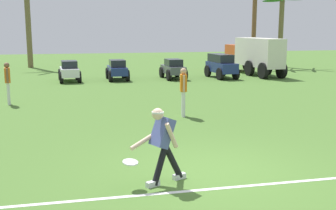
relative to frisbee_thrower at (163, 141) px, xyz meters
The scene contains 14 objects.
ground_plane 1.38m from the frisbee_thrower, 18.49° to the left, with size 80.00×80.00×0.00m, color #49702D.
field_line_paint 1.41m from the frisbee_thrower, 23.14° to the right, with size 24.95×0.10×0.01m, color white.
frisbee_thrower is the anchor object (origin of this frame).
frisbee_in_flight 0.68m from the frisbee_thrower, behind, with size 0.38×0.38×0.07m.
teammate_near_sideline 9.90m from the frisbee_thrower, 113.00° to the left, with size 0.25×0.50×1.56m.
teammate_midfield 5.94m from the frisbee_thrower, 71.53° to the left, with size 0.26×0.50×1.56m.
parked_car_slot_a 15.75m from the frisbee_thrower, 96.20° to the left, with size 1.21×2.25×1.10m.
parked_car_slot_b 15.76m from the frisbee_thrower, 86.94° to the left, with size 1.12×2.21×1.10m.
parked_car_slot_c 16.04m from the frisbee_thrower, 75.83° to the left, with size 1.17×2.23×1.10m.
parked_car_slot_d 16.74m from the frisbee_thrower, 66.51° to the left, with size 1.34×2.47×1.34m.
box_truck 19.05m from the frisbee_thrower, 60.97° to the left, with size 1.68×5.96×2.20m.
palm_tree_left_of_centre 24.97m from the frisbee_thrower, 100.38° to the left, with size 3.64×3.28×7.42m.
palm_tree_right_of_centre 24.31m from the frisbee_thrower, 62.17° to the left, with size 3.70×3.10×5.99m.
palm_tree_far_right 24.71m from the frisbee_thrower, 57.82° to the left, with size 3.40×3.03×5.17m.
Camera 1 is at (-2.59, -7.50, 2.81)m, focal length 45.00 mm.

